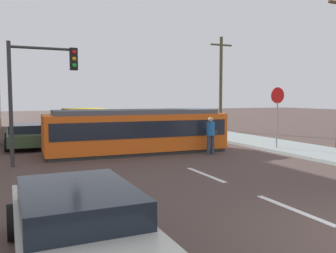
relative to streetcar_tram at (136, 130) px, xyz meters
The scene contains 13 objects.
ground_plane 1.87m from the streetcar_tram, 69.86° to the right, with size 120.00×120.00×0.00m, color #4D3C36.
lane_stripe_1 9.53m from the streetcar_tram, 86.76° to the right, with size 0.16×2.40×0.01m, color silver.
lane_stripe_2 5.58m from the streetcar_tram, 84.39° to the right, with size 0.16×2.40×0.01m, color silver.
lane_stripe_3 6.11m from the streetcar_tram, 84.89° to the left, with size 0.16×2.40×0.01m, color silver.
lane_stripe_4 12.06m from the streetcar_tram, 87.44° to the left, with size 0.16×2.40×0.01m, color silver.
streetcar_tram is the anchor object (origin of this frame).
city_bus 7.79m from the streetcar_tram, 94.90° to the left, with size 2.70×5.92×1.79m.
pedestrian_crossing 3.40m from the streetcar_tram, 32.98° to the right, with size 0.51×0.36×1.67m.
parked_sedan_near 11.01m from the streetcar_tram, 113.33° to the right, with size 2.01×4.30×1.19m.
parked_sedan_mid 6.05m from the streetcar_tram, 138.99° to the left, with size 2.13×4.54×1.19m.
stop_sign 6.79m from the streetcar_tram, 18.02° to the right, with size 0.76×0.07×2.88m.
traffic_light_mast 4.99m from the streetcar_tram, 160.96° to the right, with size 2.48×0.33×4.55m.
utility_pole_mid 12.30m from the streetcar_tram, 39.49° to the left, with size 1.80×0.24×7.06m.
Camera 1 is at (-5.74, -4.09, 2.52)m, focal length 38.16 mm.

